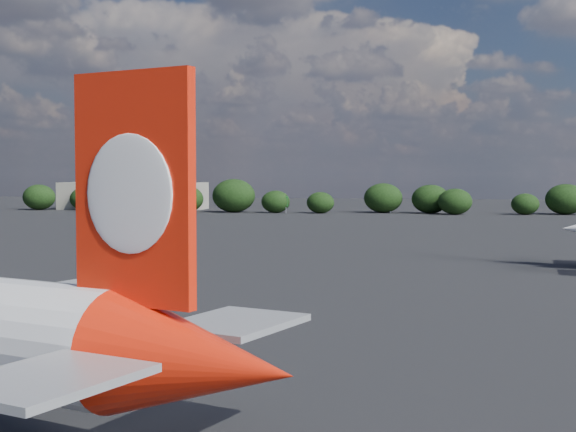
# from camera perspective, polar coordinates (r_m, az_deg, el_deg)

# --- Properties ---
(ground) EXTENTS (500.00, 500.00, 0.00)m
(ground) POSITION_cam_1_polar(r_m,az_deg,el_deg) (98.63, -3.98, -3.12)
(ground) COLOR black
(ground) RESTS_ON ground
(terminal_building) EXTENTS (42.00, 16.00, 8.00)m
(terminal_building) POSITION_cam_1_polar(r_m,az_deg,el_deg) (244.09, -10.92, 1.42)
(terminal_building) COLOR gray
(terminal_building) RESTS_ON ground
(highway_sign) EXTENTS (6.00, 0.30, 4.50)m
(highway_sign) POSITION_cam_1_polar(r_m,az_deg,el_deg) (215.30, -0.80, 1.04)
(highway_sign) COLOR #125D1F
(highway_sign) RESTS_ON ground
(billboard_yellow) EXTENTS (5.00, 0.30, 5.50)m
(billboard_yellow) POSITION_cam_1_polar(r_m,az_deg,el_deg) (217.35, 7.29, 1.23)
(billboard_yellow) COLOR #F1AA15
(billboard_yellow) RESTS_ON ground
(horizon_treeline) EXTENTS (203.20, 16.52, 9.31)m
(horizon_treeline) POSITION_cam_1_polar(r_m,az_deg,el_deg) (215.35, 5.05, 1.23)
(horizon_treeline) COLOR black
(horizon_treeline) RESTS_ON ground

